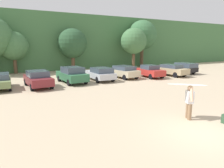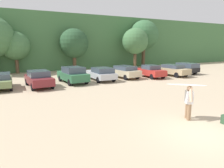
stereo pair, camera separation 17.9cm
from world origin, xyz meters
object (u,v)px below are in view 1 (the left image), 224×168
at_px(parked_car_black, 182,68).
at_px(parked_car_tan, 170,70).
at_px(parked_car_maroon, 38,79).
at_px(parked_car_champagne, 124,71).
at_px(surfboard_white, 187,85).
at_px(parked_car_forest_green, 72,75).
at_px(parked_car_silver, 100,74).
at_px(person_adult, 189,100).
at_px(parked_car_red, 150,71).

bearing_deg(parked_car_black, parked_car_tan, 104.69).
height_order(parked_car_maroon, parked_car_tan, parked_car_maroon).
height_order(parked_car_champagne, surfboard_white, surfboard_white).
bearing_deg(parked_car_champagne, parked_car_forest_green, 84.85).
xyz_separation_m(parked_car_forest_green, parked_car_silver, (3.12, -0.01, -0.09)).
xyz_separation_m(parked_car_maroon, parked_car_tan, (15.93, -0.29, -0.02)).
xyz_separation_m(parked_car_tan, surfboard_white, (-10.43, -11.96, 1.04)).
xyz_separation_m(parked_car_black, person_adult, (-13.32, -12.92, 0.21)).
bearing_deg(parked_car_red, parked_car_champagne, 74.46).
bearing_deg(person_adult, parked_car_silver, -64.48).
height_order(parked_car_champagne, parked_car_tan, parked_car_champagne).
bearing_deg(person_adult, parked_car_maroon, -36.03).
bearing_deg(parked_car_forest_green, parked_car_champagne, -92.73).
distance_m(parked_car_maroon, parked_car_tan, 15.93).
bearing_deg(parked_car_forest_green, parked_car_red, -99.37).
xyz_separation_m(parked_car_red, parked_car_black, (6.17, 0.73, 0.03)).
bearing_deg(parked_car_forest_green, parked_car_black, -94.72).
relative_size(parked_car_red, parked_car_tan, 0.82).
xyz_separation_m(parked_car_red, parked_car_tan, (3.17, -0.10, 0.01)).
relative_size(parked_car_silver, surfboard_white, 2.43).
bearing_deg(parked_car_maroon, parked_car_silver, -88.52).
bearing_deg(surfboard_white, parked_car_red, -80.23).
distance_m(parked_car_silver, parked_car_tan, 9.44).
bearing_deg(person_adult, parked_car_red, -90.77).
distance_m(parked_car_maroon, parked_car_champagne, 9.72).
xyz_separation_m(parked_car_maroon, parked_car_forest_green, (3.41, 0.62, 0.06)).
height_order(parked_car_silver, person_adult, person_adult).
xyz_separation_m(parked_car_maroon, parked_car_champagne, (9.69, 0.81, -0.01)).
bearing_deg(person_adult, parked_car_champagne, -77.59).
xyz_separation_m(parked_car_champagne, surfboard_white, (-4.19, -13.05, 1.02)).
relative_size(parked_car_maroon, surfboard_white, 2.40).
relative_size(parked_car_forest_green, person_adult, 2.54).
distance_m(parked_car_silver, parked_car_champagne, 3.16).
height_order(parked_car_tan, parked_car_black, parked_car_black).
distance_m(parked_car_forest_green, person_adult, 13.19).
xyz_separation_m(parked_car_silver, parked_car_black, (12.39, -0.07, 0.03)).
bearing_deg(parked_car_black, parked_car_forest_green, 88.91).
xyz_separation_m(parked_car_silver, parked_car_tan, (9.39, -0.90, 0.00)).
bearing_deg(surfboard_white, parked_car_forest_green, -40.00).
distance_m(parked_car_champagne, person_adult, 13.81).
bearing_deg(parked_car_tan, parked_car_silver, 78.31).
distance_m(parked_car_red, parked_car_tan, 3.18).
height_order(parked_car_black, person_adult, person_adult).
relative_size(parked_car_maroon, person_adult, 2.52).
relative_size(parked_car_forest_green, surfboard_white, 2.42).
distance_m(parked_car_silver, person_adult, 13.03).
bearing_deg(person_adult, parked_car_black, -106.27).
distance_m(parked_car_red, surfboard_white, 14.11).
bearing_deg(parked_car_silver, parked_car_red, -97.80).
xyz_separation_m(parked_car_maroon, parked_car_red, (12.75, -0.19, -0.02)).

